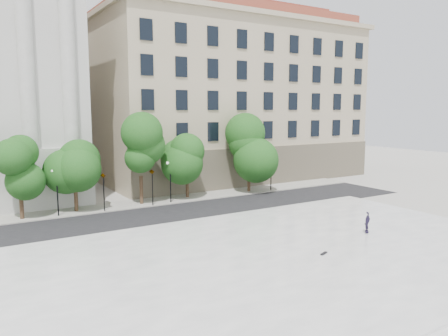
# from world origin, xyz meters

# --- Properties ---
(ground) EXTENTS (160.00, 160.00, 0.00)m
(ground) POSITION_xyz_m (0.00, 0.00, 0.00)
(ground) COLOR #ADABA4
(ground) RESTS_ON ground
(plaza) EXTENTS (44.00, 22.00, 0.45)m
(plaza) POSITION_xyz_m (0.00, 3.00, 0.23)
(plaza) COLOR white
(plaza) RESTS_ON ground
(street) EXTENTS (60.00, 8.00, 0.02)m
(street) POSITION_xyz_m (0.00, 18.00, 0.01)
(street) COLOR black
(street) RESTS_ON ground
(far_sidewalk) EXTENTS (60.00, 4.00, 0.12)m
(far_sidewalk) POSITION_xyz_m (0.00, 24.00, 0.06)
(far_sidewalk) COLOR #ABA79D
(far_sidewalk) RESTS_ON ground
(building_east) EXTENTS (36.00, 26.15, 23.00)m
(building_east) POSITION_xyz_m (20.00, 38.91, 11.14)
(building_east) COLOR tan
(building_east) RESTS_ON ground
(traffic_light_west) EXTENTS (0.48, 1.96, 4.28)m
(traffic_light_west) POSITION_xyz_m (-2.07, 22.30, 3.78)
(traffic_light_west) COLOR black
(traffic_light_west) RESTS_ON ground
(traffic_light_east) EXTENTS (0.57, 1.96, 4.28)m
(traffic_light_east) POSITION_xyz_m (2.84, 22.30, 3.78)
(traffic_light_east) COLOR black
(traffic_light_east) RESTS_ON ground
(person_lying) EXTENTS (1.50, 1.60, 0.44)m
(person_lying) POSITION_xyz_m (12.22, 3.37, 0.67)
(person_lying) COLOR black
(person_lying) RESTS_ON plaza
(skateboard) EXTENTS (0.74, 0.43, 0.07)m
(skateboard) POSITION_xyz_m (6.11, 1.60, 0.49)
(skateboard) COLOR black
(skateboard) RESTS_ON plaza
(street_trees) EXTENTS (40.13, 5.05, 7.34)m
(street_trees) POSITION_xyz_m (0.77, 23.60, 4.93)
(street_trees) COLOR #382619
(street_trees) RESTS_ON ground
(lamp_posts) EXTENTS (36.44, 0.28, 4.39)m
(lamp_posts) POSITION_xyz_m (-0.26, 22.60, 2.95)
(lamp_posts) COLOR black
(lamp_posts) RESTS_ON ground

